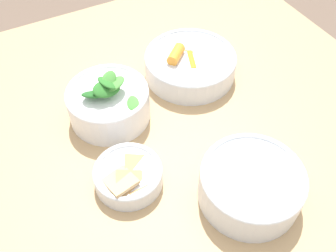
% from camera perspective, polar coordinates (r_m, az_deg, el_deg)
% --- Properties ---
extents(dining_table, '(1.17, 0.94, 0.73)m').
position_cam_1_polar(dining_table, '(0.77, 5.57, -10.71)').
color(dining_table, tan).
rests_on(dining_table, ground_plane).
extents(bowl_carrots, '(0.20, 0.20, 0.07)m').
position_cam_1_polar(bowl_carrots, '(0.82, 3.36, 9.43)').
color(bowl_carrots, silver).
rests_on(bowl_carrots, dining_table).
extents(bowl_greens, '(0.16, 0.16, 0.11)m').
position_cam_1_polar(bowl_greens, '(0.73, -9.01, 3.61)').
color(bowl_greens, white).
rests_on(bowl_greens, dining_table).
extents(bowl_beans_hotdog, '(0.17, 0.17, 0.07)m').
position_cam_1_polar(bowl_beans_hotdog, '(0.63, 12.45, -8.85)').
color(bowl_beans_hotdog, silver).
rests_on(bowl_beans_hotdog, dining_table).
extents(bowl_cookies, '(0.12, 0.12, 0.04)m').
position_cam_1_polar(bowl_cookies, '(0.64, -6.04, -7.49)').
color(bowl_cookies, silver).
rests_on(bowl_cookies, dining_table).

